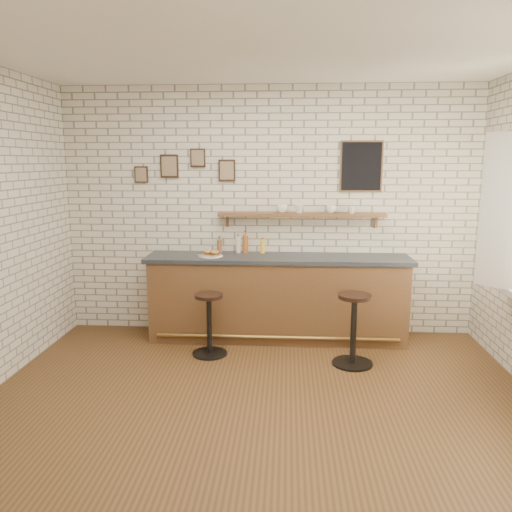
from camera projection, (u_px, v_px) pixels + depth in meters
The scene contains 17 objects.
ground at pixel (259, 404), 4.40m from camera, with size 5.00×5.00×0.00m, color brown.
bar_counter at pixel (277, 297), 5.97m from camera, with size 3.10×0.65×1.01m.
sandwich_plate at pixel (211, 256), 5.86m from camera, with size 0.28×0.28×0.01m, color white.
ciabatta_sandwich at pixel (212, 253), 5.85m from camera, with size 0.21×0.15×0.06m.
potato_chips at pixel (210, 255), 5.85m from camera, with size 0.26×0.18×0.00m.
bitters_bottle_brown at pixel (220, 246), 6.10m from camera, with size 0.06×0.06×0.20m.
bitters_bottle_white at pixel (238, 245), 6.08m from camera, with size 0.06×0.06×0.22m.
bitters_bottle_amber at pixel (245, 244), 6.07m from camera, with size 0.07×0.07×0.27m.
condiment_bottle_yellow at pixel (263, 247), 6.06m from camera, with size 0.06×0.06×0.19m.
bar_stool_left at pixel (209, 322), 5.47m from camera, with size 0.38×0.38×0.69m.
bar_stool_right at pixel (354, 327), 5.20m from camera, with size 0.42×0.42×0.76m.
wall_shelf at pixel (301, 215), 5.96m from camera, with size 2.00×0.18×0.18m.
shelf_cup_a at pixel (282, 209), 5.96m from camera, with size 0.13×0.13×0.10m, color white.
shelf_cup_b at pixel (299, 209), 5.95m from camera, with size 0.11×0.11×0.10m, color white.
shelf_cup_c at pixel (331, 209), 5.93m from camera, with size 0.12×0.12×0.09m, color white.
shelf_cup_d at pixel (352, 210), 5.91m from camera, with size 0.09×0.09×0.08m, color white.
back_wall_decor at pixel (287, 167), 5.94m from camera, with size 2.96×0.02×0.56m.
Camera 1 is at (0.23, -4.07, 2.12)m, focal length 35.00 mm.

